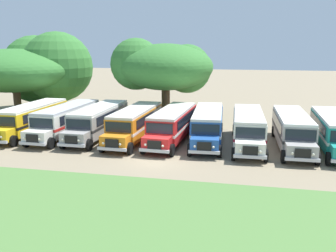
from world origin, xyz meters
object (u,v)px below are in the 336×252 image
object	(u,v)px
parked_bus_slot_6	(248,127)
parked_bus_slot_0	(32,117)
broad_shade_tree	(165,67)
parked_bus_slot_4	(173,123)
parked_bus_slot_1	(67,119)
parked_bus_slot_2	(99,120)
parked_bus_slot_5	(208,124)
secondary_tree	(26,69)
parked_bus_slot_7	(292,129)
parked_bus_slot_3	(135,122)
parked_bus_slot_8	(334,130)

from	to	relation	value
parked_bus_slot_6	parked_bus_slot_0	bearing A→B (deg)	-91.13
broad_shade_tree	parked_bus_slot_4	bearing A→B (deg)	-73.39
parked_bus_slot_1	parked_bus_slot_2	distance (m)	3.24
parked_bus_slot_5	parked_bus_slot_6	distance (m)	3.61
parked_bus_slot_4	secondary_tree	world-z (taller)	secondary_tree
parked_bus_slot_2	parked_bus_slot_4	world-z (taller)	same
parked_bus_slot_0	secondary_tree	xyz separation A→B (m)	(-6.59, 9.69, 4.11)
parked_bus_slot_4	broad_shade_tree	distance (m)	10.53
parked_bus_slot_7	parked_bus_slot_1	bearing A→B (deg)	-90.44
parked_bus_slot_3	secondary_tree	bearing A→B (deg)	-117.64
parked_bus_slot_4	parked_bus_slot_1	bearing A→B (deg)	-86.35
broad_shade_tree	secondary_tree	size ratio (longest dim) A/B	0.67
parked_bus_slot_6	secondary_tree	bearing A→B (deg)	-110.54
parked_bus_slot_7	secondary_tree	distance (m)	32.91
parked_bus_slot_6	broad_shade_tree	bearing A→B (deg)	-135.22
parked_bus_slot_3	parked_bus_slot_4	size ratio (longest dim) A/B	1.00
parked_bus_slot_4	parked_bus_slot_7	world-z (taller)	same
parked_bus_slot_5	parked_bus_slot_0	bearing A→B (deg)	-91.33
parked_bus_slot_4	broad_shade_tree	bearing A→B (deg)	-160.01
parked_bus_slot_4	parked_bus_slot_5	world-z (taller)	same
secondary_tree	parked_bus_slot_1	bearing A→B (deg)	-43.22
parked_bus_slot_8	secondary_tree	world-z (taller)	secondary_tree
parked_bus_slot_8	broad_shade_tree	distance (m)	19.36
parked_bus_slot_1	parked_bus_slot_6	bearing A→B (deg)	91.86
parked_bus_slot_6	parked_bus_slot_1	bearing A→B (deg)	-91.25
parked_bus_slot_1	parked_bus_slot_4	distance (m)	10.48
secondary_tree	parked_bus_slot_3	bearing A→B (deg)	-29.64
broad_shade_tree	parked_bus_slot_7	bearing A→B (deg)	-34.68
parked_bus_slot_7	parked_bus_slot_8	world-z (taller)	same
parked_bus_slot_3	parked_bus_slot_8	xyz separation A→B (m)	(17.29, 0.28, 0.00)
broad_shade_tree	parked_bus_slot_5	bearing A→B (deg)	-55.94
broad_shade_tree	secondary_tree	xyz separation A→B (m)	(-18.05, 0.53, -0.49)
broad_shade_tree	secondary_tree	world-z (taller)	secondary_tree
parked_bus_slot_7	parked_bus_slot_0	bearing A→B (deg)	-90.37
parked_bus_slot_1	parked_bus_slot_5	bearing A→B (deg)	93.77
parked_bus_slot_2	parked_bus_slot_3	xyz separation A→B (m)	(3.76, -0.38, 0.00)
parked_bus_slot_5	parked_bus_slot_7	xyz separation A→B (m)	(7.27, -0.40, 0.00)
parked_bus_slot_6	secondary_tree	world-z (taller)	secondary_tree
parked_bus_slot_1	secondary_tree	size ratio (longest dim) A/B	0.63
parked_bus_slot_4	parked_bus_slot_5	bearing A→B (deg)	100.23
parked_bus_slot_7	parked_bus_slot_6	bearing A→B (deg)	-89.58
parked_bus_slot_2	parked_bus_slot_6	size ratio (longest dim) A/B	1.00
parked_bus_slot_0	parked_bus_slot_1	world-z (taller)	same
parked_bus_slot_0	parked_bus_slot_2	world-z (taller)	same
parked_bus_slot_1	parked_bus_slot_5	size ratio (longest dim) A/B	1.00
parked_bus_slot_4	secondary_tree	size ratio (longest dim) A/B	0.64
parked_bus_slot_0	parked_bus_slot_6	world-z (taller)	same
parked_bus_slot_4	parked_bus_slot_7	xyz separation A→B (m)	(10.44, -0.02, 0.00)
parked_bus_slot_2	parked_bus_slot_5	world-z (taller)	same
parked_bus_slot_3	parked_bus_slot_8	size ratio (longest dim) A/B	1.00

